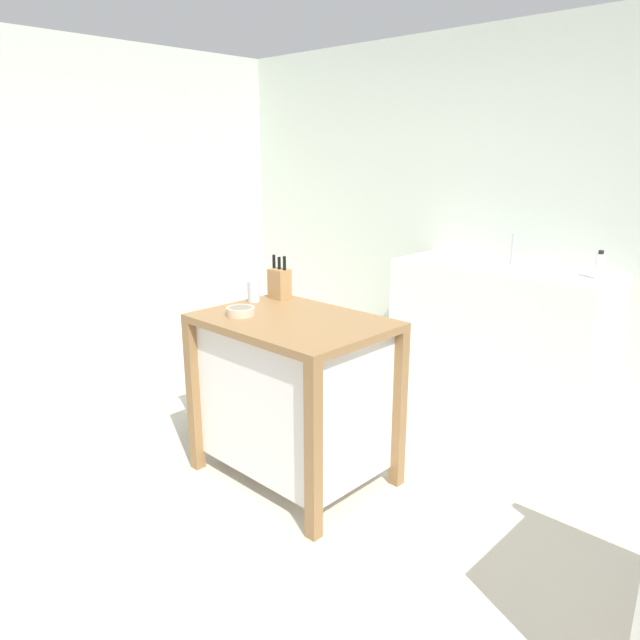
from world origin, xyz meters
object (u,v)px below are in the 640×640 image
bowl_ceramic_small (241,311)px  trash_bin (224,382)px  bottle_hand_soap (599,266)px  sink_faucet (513,249)px  kitchen_island (294,390)px  drinking_cup (254,291)px  knife_block (280,283)px

bowl_ceramic_small → trash_bin: bowl_ceramic_small is taller
bottle_hand_soap → sink_faucet: bearing=169.9°
kitchen_island → bowl_ceramic_small: size_ratio=6.57×
bowl_ceramic_small → sink_faucet: size_ratio=0.67×
drinking_cup → trash_bin: 0.70m
kitchen_island → bottle_hand_soap: (0.79, 1.99, 0.49)m
kitchen_island → trash_bin: size_ratio=1.53×
trash_bin → sink_faucet: sink_faucet is taller
bowl_ceramic_small → bottle_hand_soap: size_ratio=0.78×
bowl_ceramic_small → bottle_hand_soap: 2.37m
bowl_ceramic_small → drinking_cup: drinking_cup is taller
kitchen_island → knife_block: knife_block is taller
sink_faucet → trash_bin: bearing=-113.1°
bowl_ceramic_small → bottle_hand_soap: (1.03, 2.13, 0.08)m
kitchen_island → trash_bin: (-0.72, 0.09, -0.18)m
drinking_cup → trash_bin: drinking_cup is taller
kitchen_island → bowl_ceramic_small: 0.50m
sink_faucet → bottle_hand_soap: 0.66m
knife_block → bowl_ceramic_small: size_ratio=1.70×
knife_block → trash_bin: bearing=-156.6°
knife_block → kitchen_island: bearing=-34.1°
bowl_ceramic_small → drinking_cup: size_ratio=1.24×
knife_block → drinking_cup: 0.16m
sink_faucet → bottle_hand_soap: size_ratio=1.18×
drinking_cup → bottle_hand_soap: bottle_hand_soap is taller
trash_bin → bottle_hand_soap: 2.52m
kitchen_island → sink_faucet: size_ratio=4.37×
trash_bin → drinking_cup: bearing=0.8°
knife_block → trash_bin: 0.77m
kitchen_island → bottle_hand_soap: size_ratio=5.14×
drinking_cup → trash_bin: size_ratio=0.19×
bowl_ceramic_small → drinking_cup: bearing=126.4°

